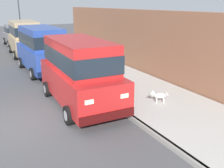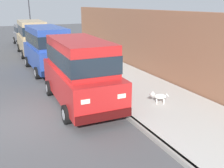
# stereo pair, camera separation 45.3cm
# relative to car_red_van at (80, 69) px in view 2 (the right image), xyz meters

# --- Properties ---
(ground_plane) EXTENTS (80.00, 80.00, 0.00)m
(ground_plane) POSITION_rel_car_red_van_xyz_m (-2.19, -0.64, -1.39)
(ground_plane) COLOR #4C4C4F
(curb) EXTENTS (0.16, 64.00, 0.14)m
(curb) POSITION_rel_car_red_van_xyz_m (1.01, -0.64, -1.32)
(curb) COLOR gray
(curb) RESTS_ON ground
(sidewalk) EXTENTS (3.60, 64.00, 0.14)m
(sidewalk) POSITION_rel_car_red_van_xyz_m (2.81, -0.64, -1.32)
(sidewalk) COLOR #B7B5AD
(sidewalk) RESTS_ON ground
(car_red_van) EXTENTS (2.20, 4.94, 2.52)m
(car_red_van) POSITION_rel_car_red_van_xyz_m (0.00, 0.00, 0.00)
(car_red_van) COLOR red
(car_red_van) RESTS_ON ground
(car_blue_van) EXTENTS (2.25, 4.96, 2.52)m
(car_blue_van) POSITION_rel_car_red_van_xyz_m (-0.06, 5.77, 0.00)
(car_blue_van) COLOR #28479E
(car_blue_van) RESTS_ON ground
(car_tan_van) EXTENTS (2.19, 4.93, 2.52)m
(car_tan_van) POSITION_rel_car_red_van_xyz_m (-0.05, 11.32, 0.00)
(car_tan_van) COLOR tan
(car_tan_van) RESTS_ON ground
(car_grey_hatchback) EXTENTS (2.06, 3.86, 1.88)m
(car_grey_hatchback) POSITION_rel_car_red_van_xyz_m (0.03, 16.63, -0.42)
(car_grey_hatchback) COLOR slate
(car_grey_hatchback) RESTS_ON ground
(dog_white) EXTENTS (0.70, 0.41, 0.49)m
(dog_white) POSITION_rel_car_red_van_xyz_m (2.55, -1.57, -0.97)
(dog_white) COLOR white
(dog_white) RESTS_ON sidewalk
(street_lamp) EXTENTS (0.36, 0.36, 4.42)m
(street_lamp) POSITION_rel_car_red_van_xyz_m (1.36, 21.85, 1.51)
(street_lamp) COLOR #2D2D33
(street_lamp) RESTS_ON sidewalk
(building_facade) EXTENTS (0.50, 20.00, 3.45)m
(building_facade) POSITION_rel_car_red_van_xyz_m (4.91, 3.60, 0.33)
(building_facade) COLOR #8C5B42
(building_facade) RESTS_ON ground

